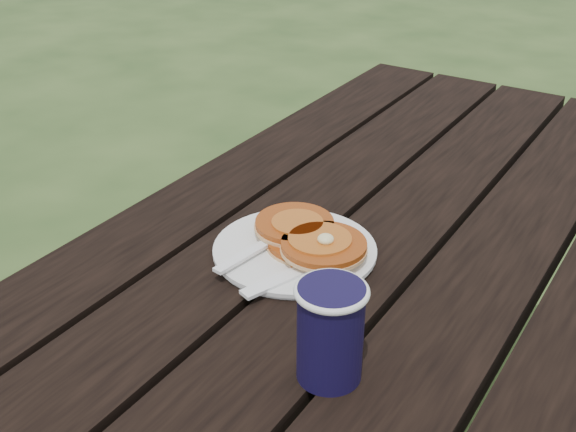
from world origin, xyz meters
The scene contains 5 objects.
plate centered at (-0.08, 0.04, 0.76)m, with size 0.22×0.22×0.01m, color white.
pancake_stack centered at (-0.07, 0.05, 0.77)m, with size 0.18×0.14×0.04m.
knife centered at (-0.05, -0.01, 0.76)m, with size 0.02×0.18×0.01m, color white.
fork centered at (-0.12, -0.02, 0.77)m, with size 0.03×0.16×0.01m, color white, non-canonical shape.
coffee_cup centered at (0.08, -0.15, 0.81)m, with size 0.08×0.08×0.11m.
Camera 1 is at (0.36, -0.68, 1.28)m, focal length 45.00 mm.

